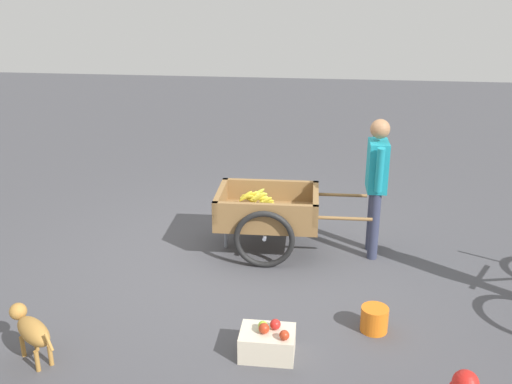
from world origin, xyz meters
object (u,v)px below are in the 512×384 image
(dog, at_px, (31,329))
(plastic_bucket, at_px, (374,319))
(vendor_person, at_px, (377,177))
(apple_crate, at_px, (268,342))
(fruit_cart, at_px, (268,213))

(dog, bearing_deg, plastic_bucket, -164.99)
(vendor_person, relative_size, plastic_bucket, 6.39)
(dog, xyz_separation_m, apple_crate, (-1.85, -0.27, -0.15))
(fruit_cart, relative_size, apple_crate, 3.79)
(vendor_person, relative_size, apple_crate, 3.44)
(vendor_person, height_order, dog, vendor_person)
(fruit_cart, bearing_deg, plastic_bucket, 126.07)
(plastic_bucket, bearing_deg, apple_crate, 27.77)
(dog, bearing_deg, vendor_person, -141.24)
(apple_crate, bearing_deg, dog, 8.28)
(fruit_cart, distance_m, apple_crate, 1.98)
(fruit_cart, bearing_deg, apple_crate, 95.92)
(fruit_cart, relative_size, vendor_person, 1.10)
(dog, xyz_separation_m, plastic_bucket, (-2.72, -0.73, -0.16))
(apple_crate, bearing_deg, plastic_bucket, -152.23)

